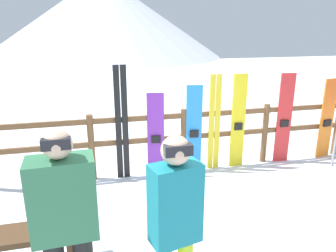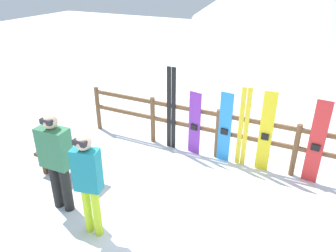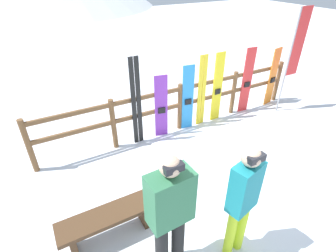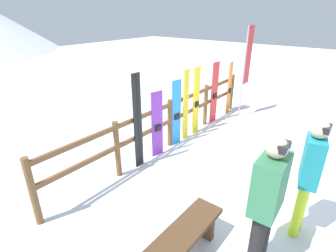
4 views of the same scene
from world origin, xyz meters
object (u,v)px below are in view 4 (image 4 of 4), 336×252
(snowboard_purple, at_px, (157,125))
(snowboard_red, at_px, (214,93))
(rental_flag, at_px, (247,62))
(bench, at_px, (182,240))
(person_plaid_green, at_px, (267,198))
(ski_pair_yellow, at_px, (186,105))
(snowboard_blue, at_px, (176,113))
(snowboard_orange, at_px, (229,88))
(ski_pair_black, at_px, (138,122))
(snowboard_yellow, at_px, (196,101))
(person_teal, at_px, (310,171))

(snowboard_purple, height_order, snowboard_red, snowboard_red)
(rental_flag, bearing_deg, bench, -163.58)
(person_plaid_green, xyz_separation_m, ski_pair_yellow, (2.21, 2.56, -0.14))
(snowboard_blue, bearing_deg, person_plaid_green, -125.90)
(snowboard_red, xyz_separation_m, snowboard_orange, (0.87, -0.00, -0.06))
(ski_pair_black, distance_m, snowboard_orange, 3.68)
(snowboard_red, height_order, snowboard_orange, snowboard_red)
(snowboard_purple, distance_m, ski_pair_yellow, 1.00)
(person_plaid_green, bearing_deg, snowboard_red, 36.20)
(snowboard_red, bearing_deg, ski_pair_black, 179.93)
(snowboard_purple, relative_size, snowboard_orange, 0.93)
(rental_flag, bearing_deg, snowboard_yellow, 166.92)
(snowboard_blue, relative_size, snowboard_orange, 0.99)
(snowboard_blue, xyz_separation_m, snowboard_red, (1.64, 0.00, 0.07))
(snowboard_orange, bearing_deg, ski_pair_yellow, 179.91)
(person_teal, relative_size, snowboard_blue, 1.12)
(snowboard_yellow, bearing_deg, person_teal, -123.31)
(bench, bearing_deg, snowboard_yellow, 30.47)
(snowboard_yellow, bearing_deg, snowboard_purple, -179.99)
(snowboard_red, bearing_deg, person_teal, -134.06)
(person_plaid_green, distance_m, ski_pair_black, 2.66)
(person_teal, relative_size, snowboard_purple, 1.20)
(person_plaid_green, distance_m, snowboard_yellow, 3.67)
(snowboard_purple, bearing_deg, bench, -133.18)
(snowboard_blue, bearing_deg, snowboard_yellow, 0.01)
(person_teal, bearing_deg, rental_flag, 33.61)
(snowboard_red, bearing_deg, person_plaid_green, -143.80)
(person_teal, bearing_deg, ski_pair_yellow, 63.18)
(bench, distance_m, ski_pair_black, 2.29)
(person_plaid_green, xyz_separation_m, snowboard_yellow, (2.63, 2.56, -0.15))
(snowboard_yellow, bearing_deg, rental_flag, -13.08)
(person_plaid_green, relative_size, snowboard_blue, 1.14)
(person_teal, distance_m, snowboard_blue, 3.00)
(ski_pair_black, bearing_deg, snowboard_purple, -0.39)
(bench, xyz_separation_m, rental_flag, (4.90, 1.45, 1.17))
(bench, relative_size, ski_pair_black, 0.72)
(person_plaid_green, height_order, snowboard_orange, person_plaid_green)
(snowboard_blue, bearing_deg, person_teal, -110.77)
(bench, bearing_deg, person_plaid_green, -53.69)
(snowboard_blue, distance_m, ski_pair_yellow, 0.36)
(person_teal, relative_size, snowboard_orange, 1.11)
(person_plaid_green, xyz_separation_m, snowboard_orange, (4.37, 2.56, -0.22))
(snowboard_purple, xyz_separation_m, ski_pair_yellow, (0.99, 0.00, 0.13))
(bench, xyz_separation_m, snowboard_blue, (2.37, 1.85, 0.40))
(person_plaid_green, relative_size, snowboard_red, 1.05)
(bench, height_order, person_plaid_green, person_plaid_green)
(person_plaid_green, bearing_deg, snowboard_orange, 30.38)
(person_teal, height_order, ski_pair_yellow, person_teal)
(bench, bearing_deg, rental_flag, 16.42)
(snowboard_blue, xyz_separation_m, snowboard_orange, (2.51, 0.00, 0.00))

